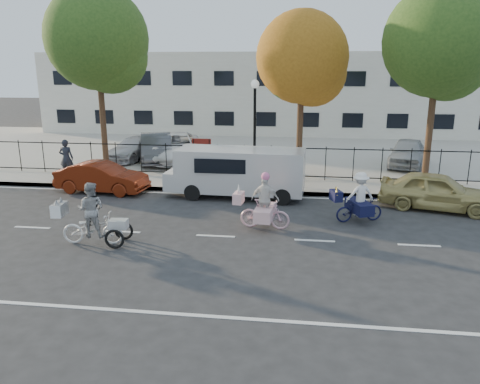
% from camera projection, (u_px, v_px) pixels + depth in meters
% --- Properties ---
extents(ground, '(120.00, 120.00, 0.00)m').
position_uv_depth(ground, '(216.00, 236.00, 14.30)').
color(ground, '#333334').
extents(road_markings, '(60.00, 9.52, 0.01)m').
position_uv_depth(road_markings, '(216.00, 236.00, 14.30)').
color(road_markings, silver).
rests_on(road_markings, ground).
extents(curb, '(60.00, 0.10, 0.15)m').
position_uv_depth(curb, '(238.00, 191.00, 19.11)').
color(curb, '#A8A399').
rests_on(curb, ground).
extents(sidewalk, '(60.00, 2.20, 0.15)m').
position_uv_depth(sidewalk, '(241.00, 185.00, 20.12)').
color(sidewalk, '#A8A399').
rests_on(sidewalk, ground).
extents(parking_lot, '(60.00, 15.60, 0.15)m').
position_uv_depth(parking_lot, '(260.00, 150.00, 28.64)').
color(parking_lot, '#A8A399').
rests_on(parking_lot, ground).
extents(iron_fence, '(58.00, 0.06, 1.50)m').
position_uv_depth(iron_fence, '(244.00, 161.00, 20.96)').
color(iron_fence, black).
rests_on(iron_fence, sidewalk).
extents(building, '(34.00, 10.00, 6.00)m').
position_uv_depth(building, '(271.00, 92.00, 37.45)').
color(building, silver).
rests_on(building, ground).
extents(lamppost, '(0.36, 0.36, 4.33)m').
position_uv_depth(lamppost, '(255.00, 113.00, 19.94)').
color(lamppost, black).
rests_on(lamppost, sidewalk).
extents(street_sign, '(0.85, 0.06, 1.80)m').
position_uv_depth(street_sign, '(202.00, 151.00, 20.67)').
color(street_sign, black).
rests_on(street_sign, sidewalk).
extents(zebra_trike, '(2.16, 0.86, 1.85)m').
position_uv_depth(zebra_trike, '(92.00, 220.00, 13.52)').
color(zebra_trike, white).
rests_on(zebra_trike, ground).
extents(unicorn_bike, '(1.85, 1.29, 1.84)m').
position_uv_depth(unicorn_bike, '(264.00, 208.00, 14.82)').
color(unicorn_bike, beige).
rests_on(unicorn_bike, ground).
extents(bull_bike, '(1.87, 1.32, 1.68)m').
position_uv_depth(bull_bike, '(359.00, 202.00, 15.50)').
color(bull_bike, '#101236').
rests_on(bull_bike, ground).
extents(white_van, '(5.49, 2.11, 1.92)m').
position_uv_depth(white_van, '(238.00, 171.00, 18.32)').
color(white_van, silver).
rests_on(white_van, ground).
extents(red_sedan, '(3.89, 1.70, 1.24)m').
position_uv_depth(red_sedan, '(102.00, 177.00, 19.14)').
color(red_sedan, '#621D0B').
rests_on(red_sedan, ground).
extents(gold_sedan, '(4.28, 2.63, 1.36)m').
position_uv_depth(gold_sedan, '(437.00, 191.00, 16.83)').
color(gold_sedan, tan).
rests_on(gold_sedan, ground).
extents(pedestrian, '(0.67, 0.49, 1.71)m').
position_uv_depth(pedestrian, '(66.00, 158.00, 21.16)').
color(pedestrian, black).
rests_on(pedestrian, sidewalk).
extents(lot_car_a, '(2.69, 4.37, 1.18)m').
position_uv_depth(lot_car_a, '(135.00, 148.00, 25.19)').
color(lot_car_a, '#AEAFB6').
rests_on(lot_car_a, parking_lot).
extents(lot_car_b, '(3.49, 5.69, 1.47)m').
position_uv_depth(lot_car_b, '(176.00, 147.00, 24.68)').
color(lot_car_b, white).
rests_on(lot_car_b, parking_lot).
extents(lot_car_c, '(2.85, 4.72, 1.47)m').
position_uv_depth(lot_car_c, '(156.00, 148.00, 24.48)').
color(lot_car_c, '#4E5056').
rests_on(lot_car_c, parking_lot).
extents(lot_car_d, '(2.67, 4.30, 1.37)m').
position_uv_depth(lot_car_d, '(407.00, 153.00, 23.47)').
color(lot_car_d, '#9DA1A4').
rests_on(lot_car_d, parking_lot).
extents(tree_west, '(4.69, 4.69, 8.60)m').
position_uv_depth(tree_west, '(101.00, 44.00, 21.41)').
color(tree_west, '#442D1D').
rests_on(tree_west, ground).
extents(tree_mid, '(4.06, 4.06, 7.44)m').
position_uv_depth(tree_mid, '(305.00, 62.00, 20.52)').
color(tree_mid, '#442D1D').
rests_on(tree_mid, ground).
extents(tree_east, '(4.50, 4.50, 8.25)m').
position_uv_depth(tree_east, '(442.00, 47.00, 18.89)').
color(tree_east, '#442D1D').
rests_on(tree_east, ground).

